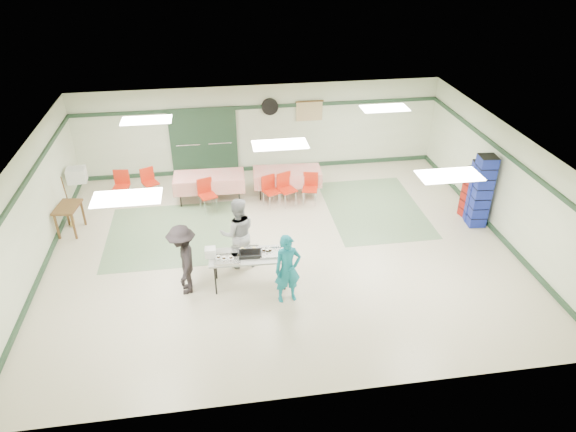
{
  "coord_description": "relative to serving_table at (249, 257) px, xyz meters",
  "views": [
    {
      "loc": [
        -1.37,
        -10.28,
        6.98
      ],
      "look_at": [
        0.13,
        -0.3,
        1.04
      ],
      "focal_mm": 32.0,
      "sensor_mm": 36.0,
      "label": 1
    }
  ],
  "objects": [
    {
      "name": "sheet_tray_mid",
      "position": [
        -0.07,
        0.11,
        0.06
      ],
      "size": [
        0.61,
        0.47,
        0.02
      ],
      "primitive_type": "cube",
      "rotation": [
        0.0,
        0.0,
        -0.04
      ],
      "color": "silver",
      "rests_on": "serving_table"
    },
    {
      "name": "trim_right",
      "position": [
        6.33,
        1.33,
        1.34
      ],
      "size": [
        0.06,
        9.0,
        0.1
      ],
      "primitive_type": "cube",
      "rotation": [
        0.0,
        0.0,
        1.57
      ],
      "color": "#213C27",
      "rests_on": "wall_back"
    },
    {
      "name": "wall_fan",
      "position": [
        1.16,
        5.77,
        1.34
      ],
      "size": [
        0.5,
        0.1,
        0.5
      ],
      "primitive_type": "cylinder",
      "rotation": [
        1.57,
        0.0,
        0.0
      ],
      "color": "black",
      "rests_on": "wall_back"
    },
    {
      "name": "floor",
      "position": [
        0.86,
        1.33,
        -0.71
      ],
      "size": [
        11.0,
        11.0,
        0.0
      ],
      "primitive_type": "plane",
      "color": "beige",
      "rests_on": "ground"
    },
    {
      "name": "wall_right",
      "position": [
        6.36,
        1.33,
        0.64
      ],
      "size": [
        0.0,
        9.0,
        9.0
      ],
      "primitive_type": "plane",
      "rotation": [
        1.57,
        0.0,
        -1.57
      ],
      "color": "silver",
      "rests_on": "floor"
    },
    {
      "name": "printer_table",
      "position": [
        -4.29,
        2.82,
        -0.08
      ],
      "size": [
        0.64,
        0.88,
        0.74
      ],
      "rotation": [
        0.0,
        0.0,
        -0.15
      ],
      "color": "brown",
      "rests_on": "floor"
    },
    {
      "name": "baking_pan",
      "position": [
        0.03,
        -0.01,
        0.09
      ],
      "size": [
        0.48,
        0.31,
        0.08
      ],
      "primitive_type": "cube",
      "rotation": [
        0.0,
        0.0,
        -0.04
      ],
      "color": "black",
      "rests_on": "serving_table"
    },
    {
      "name": "broom",
      "position": [
        -4.37,
        3.24,
        0.01
      ],
      "size": [
        0.08,
        0.22,
        1.38
      ],
      "primitive_type": "cylinder",
      "rotation": [
        0.14,
        0.0,
        0.24
      ],
      "color": "brown",
      "rests_on": "floor"
    },
    {
      "name": "trim_left",
      "position": [
        -4.61,
        1.33,
        1.34
      ],
      "size": [
        0.06,
        9.0,
        0.1
      ],
      "primitive_type": "cube",
      "rotation": [
        0.0,
        0.0,
        1.57
      ],
      "color": "#213C27",
      "rests_on": "wall_back"
    },
    {
      "name": "baseboard_right",
      "position": [
        6.33,
        1.33,
        -0.65
      ],
      "size": [
        0.06,
        9.0,
        0.12
      ],
      "primitive_type": "cube",
      "rotation": [
        0.0,
        0.0,
        1.57
      ],
      "color": "#213C27",
      "rests_on": "floor"
    },
    {
      "name": "sheet_tray_left",
      "position": [
        -0.47,
        -0.11,
        0.06
      ],
      "size": [
        0.56,
        0.43,
        0.02
      ],
      "primitive_type": "cube",
      "rotation": [
        0.0,
        0.0,
        -0.04
      ],
      "color": "silver",
      "rests_on": "serving_table"
    },
    {
      "name": "office_printer",
      "position": [
        -4.29,
        4.21,
        0.23
      ],
      "size": [
        0.52,
        0.46,
        0.38
      ],
      "primitive_type": "cube",
      "rotation": [
        0.0,
        0.0,
        0.08
      ],
      "color": "silver",
      "rests_on": "printer_table"
    },
    {
      "name": "volunteer_teal",
      "position": [
        0.73,
        -0.63,
        0.06
      ],
      "size": [
        0.62,
        0.46,
        1.54
      ],
      "primitive_type": "imported",
      "rotation": [
        0.0,
        0.0,
        0.17
      ],
      "color": "#14778C",
      "rests_on": "floor"
    },
    {
      "name": "volunteer_dark",
      "position": [
        -1.37,
        -0.02,
        0.09
      ],
      "size": [
        0.63,
        1.05,
        1.6
      ],
      "primitive_type": "imported",
      "rotation": [
        0.0,
        0.0,
        -1.53
      ],
      "color": "black",
      "rests_on": "floor"
    },
    {
      "name": "double_door_left",
      "position": [
        -1.34,
        5.77,
        0.34
      ],
      "size": [
        0.9,
        0.06,
        2.1
      ],
      "primitive_type": "cube",
      "color": "gray",
      "rests_on": "floor"
    },
    {
      "name": "green_patch_b",
      "position": [
        3.66,
        2.83,
        -0.71
      ],
      "size": [
        2.5,
        3.5,
        0.01
      ],
      "primitive_type": "cube",
      "color": "gray",
      "rests_on": "floor"
    },
    {
      "name": "crate_stack_blue_a",
      "position": [
        6.01,
        1.63,
        0.26
      ],
      "size": [
        0.46,
        0.46,
        1.94
      ],
      "primitive_type": "cube",
      "rotation": [
        0.0,
        0.0,
        -0.09
      ],
      "color": "navy",
      "rests_on": "floor"
    },
    {
      "name": "crate_stack_red",
      "position": [
        6.01,
        2.09,
        -0.01
      ],
      "size": [
        0.43,
        0.43,
        1.41
      ],
      "primitive_type": "cube",
      "rotation": [
        0.0,
        0.0,
        0.22
      ],
      "color": "maroon",
      "rests_on": "floor"
    },
    {
      "name": "chair_loose_a",
      "position": [
        -2.47,
        4.51,
        -0.19
      ],
      "size": [
        0.53,
        0.53,
        0.85
      ],
      "rotation": [
        0.0,
        0.0,
        0.48
      ],
      "color": "red",
      "rests_on": "floor"
    },
    {
      "name": "baseboard_back",
      "position": [
        0.86,
        5.8,
        -0.65
      ],
      "size": [
        11.0,
        0.06,
        0.12
      ],
      "primitive_type": "cube",
      "color": "#213C27",
      "rests_on": "floor"
    },
    {
      "name": "double_door_right",
      "position": [
        -0.39,
        5.77,
        0.34
      ],
      "size": [
        0.9,
        0.06,
        2.1
      ],
      "primitive_type": "cube",
      "color": "gray",
      "rests_on": "floor"
    },
    {
      "name": "chair_loose_b",
      "position": [
        -3.2,
        4.32,
        -0.15
      ],
      "size": [
        0.47,
        0.47,
        0.91
      ],
      "rotation": [
        0.0,
        0.0,
        -0.11
      ],
      "color": "red",
      "rests_on": "floor"
    },
    {
      "name": "chair_b",
      "position": [
        0.86,
        3.46,
        -0.17
      ],
      "size": [
        0.54,
        0.54,
        0.88
      ],
      "rotation": [
        0.0,
        0.0,
        0.43
      ],
      "color": "red",
      "rests_on": "floor"
    },
    {
      "name": "chair_c",
      "position": [
        1.98,
        3.47,
        -0.18
      ],
      "size": [
        0.5,
        0.5,
        0.88
      ],
      "rotation": [
        0.0,
        0.0,
        -0.26
      ],
      "color": "red",
      "rests_on": "floor"
    },
    {
      "name": "sheet_tray_right",
      "position": [
        0.48,
        -0.01,
        0.06
      ],
      "size": [
        0.54,
        0.42,
        0.02
      ],
      "primitive_type": "cube",
      "rotation": [
        0.0,
        0.0,
        -0.04
      ],
      "color": "silver",
      "rests_on": "serving_table"
    },
    {
      "name": "foam_box_stack",
      "position": [
        -0.81,
        0.07,
        0.15
      ],
      "size": [
        0.24,
        0.22,
        0.21
      ],
      "primitive_type": "cube",
      "rotation": [
        0.0,
        0.0,
        -0.04
      ],
      "color": "white",
      "rests_on": "serving_table"
    },
    {
      "name": "dining_table_a",
      "position": [
        1.42,
        4.03,
        -0.14
      ],
      "size": [
        1.94,
        0.96,
        0.77
      ],
      "rotation": [
        0.0,
        0.0,
        -0.06
      ],
      "color": "red",
      "rests_on": "floor"
    },
    {
      "name": "crate_stack_blue_b",
      "position": [
        6.01,
        1.88,
        0.12
      ],
      "size": [
        0.44,
        0.44,
        1.67
      ],
      "primitive_type": "cube",
      "rotation": [
        0.0,
        0.0,
        -0.21
      ],
      "color": "navy",
      "rests_on": "floor"
    },
    {
      "name": "green_patch_a",
      "position": [
        -1.64,
        2.33,
        -0.71
      ],
      "size": [
        3.5,
        3.0,
        0.01
      ],
      "primitive_type": "cube",
      "color": "gray",
      "rests_on": "floor"
    },
    {
      "name": "ceiling",
      "position": [
        0.86,
        1.33,
        1.99
      ],
      "size": [
        11.0,
        11.0,
        0.0
      ],
      "primitive_type": "plane",
      "rotation": [
        3.14,
        0.0,
        0.0
      ],
      "color": "silver",
      "rests_on": "wall_back"
    },
    {
      "name": "chair_a",
      "position": [
        1.29,
        3.47,
        -0.15
      ],
      "size": [
        0.56,
        0.56,
        0.92
      ],
      "rotation": [
        0.0,
        0.0,
        0.4
      ],
      "color": "red",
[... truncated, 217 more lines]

